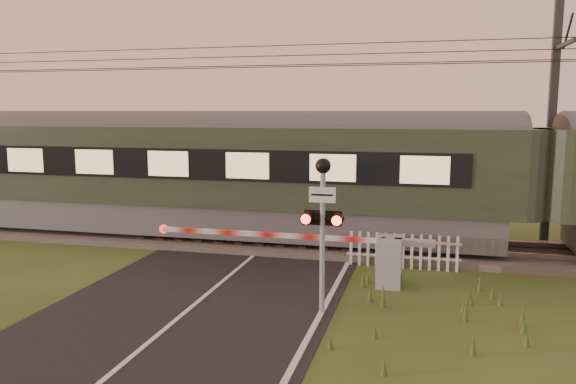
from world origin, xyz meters
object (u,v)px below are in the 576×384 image
(train, at_px, (540,182))
(crossing_signal, at_px, (323,208))
(picket_fence, at_px, (403,251))
(boom_gate, at_px, (376,258))
(catenary_mast, at_px, (552,119))

(train, xyz_separation_m, crossing_signal, (-5.07, -5.70, 0.02))
(crossing_signal, bearing_deg, picket_fence, 68.82)
(boom_gate, relative_size, crossing_signal, 2.19)
(picket_fence, bearing_deg, crossing_signal, -111.18)
(crossing_signal, xyz_separation_m, picket_fence, (1.48, 3.81, -1.75))
(picket_fence, xyz_separation_m, catenary_mast, (4.25, 4.13, 3.44))
(crossing_signal, bearing_deg, catenary_mast, 54.20)
(boom_gate, distance_m, picket_fence, 1.64)
(train, height_order, crossing_signal, train)
(crossing_signal, bearing_deg, boom_gate, 68.57)
(train, xyz_separation_m, catenary_mast, (0.65, 2.23, 1.71))
(catenary_mast, bearing_deg, crossing_signal, -125.80)
(catenary_mast, bearing_deg, train, -106.19)
(train, distance_m, catenary_mast, 2.89)
(train, relative_size, crossing_signal, 12.73)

